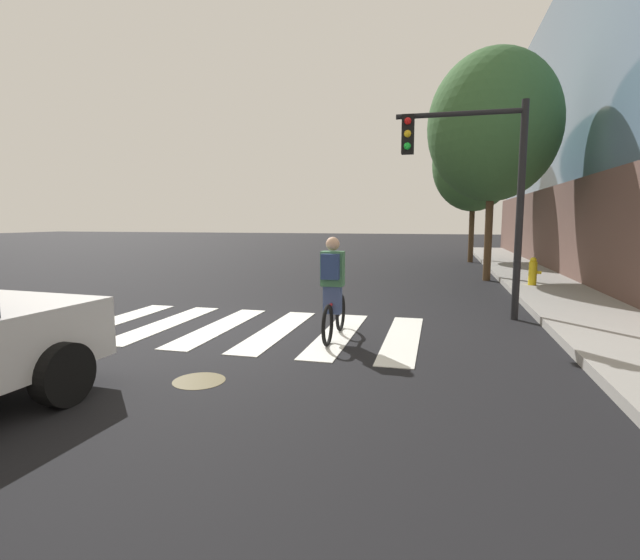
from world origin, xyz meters
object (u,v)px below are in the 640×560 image
object	(u,v)px
manhole_cover	(199,381)
fire_hydrant	(533,271)
street_tree_mid	(474,164)
cyclist	(333,289)
traffic_light_near	(476,173)
street_tree_near	(493,126)

from	to	relation	value
manhole_cover	fire_hydrant	world-z (taller)	fire_hydrant
fire_hydrant	street_tree_mid	bearing A→B (deg)	97.28
cyclist	fire_hydrant	world-z (taller)	cyclist
manhole_cover	street_tree_mid	world-z (taller)	street_tree_mid
manhole_cover	cyclist	world-z (taller)	cyclist
fire_hydrant	traffic_light_near	bearing A→B (deg)	-113.89
traffic_light_near	street_tree_near	world-z (taller)	street_tree_near
cyclist	fire_hydrant	distance (m)	7.94
cyclist	street_tree_mid	bearing A→B (deg)	78.80
traffic_light_near	fire_hydrant	distance (m)	5.26
street_tree_near	street_tree_mid	distance (m)	6.91
fire_hydrant	street_tree_mid	size ratio (longest dim) A/B	0.12
fire_hydrant	manhole_cover	bearing A→B (deg)	-120.58
fire_hydrant	street_tree_mid	xyz separation A→B (m)	(-1.13, 8.86, 3.96)
traffic_light_near	street_tree_mid	xyz separation A→B (m)	(0.78, 13.16, 1.63)
manhole_cover	cyclist	size ratio (longest dim) A/B	0.37
fire_hydrant	street_tree_near	world-z (taller)	street_tree_near
cyclist	street_tree_near	world-z (taller)	street_tree_near
street_tree_near	traffic_light_near	bearing A→B (deg)	-97.93
manhole_cover	traffic_light_near	xyz separation A→B (m)	(3.46, 4.77, 2.86)
street_tree_mid	street_tree_near	bearing A→B (deg)	-89.21
fire_hydrant	cyclist	bearing A→B (deg)	-122.09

